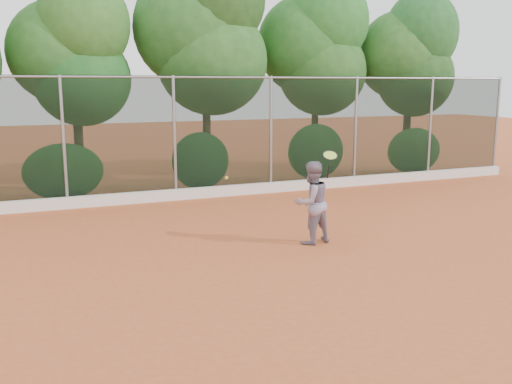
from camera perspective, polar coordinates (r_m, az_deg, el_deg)
name	(u,v)px	position (r m, az deg, el deg)	size (l,w,h in m)	color
ground	(278,270)	(10.26, 2.17, -7.85)	(80.00, 80.00, 0.00)	#B8552B
concrete_curb	(178,194)	(16.46, -7.84, -0.25)	(24.00, 0.20, 0.30)	silver
tennis_player	(311,203)	(11.80, 5.57, -1.07)	(0.84, 0.65, 1.72)	gray
chainlink_fence	(175,134)	(16.40, -8.15, 5.73)	(24.09, 0.09, 3.50)	black
foliage_backdrop	(138,46)	(18.18, -11.72, 14.14)	(23.70, 3.63, 7.55)	#402518
tennis_racket	(330,157)	(11.72, 7.41, 3.47)	(0.40, 0.38, 0.60)	black
tennis_ball_in_flight	(227,178)	(11.03, -2.97, 1.44)	(0.06, 0.06, 0.06)	gold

